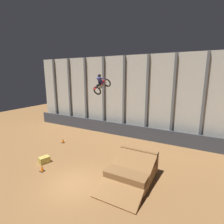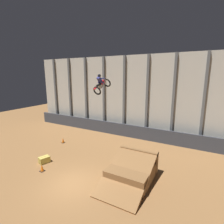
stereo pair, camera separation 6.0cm
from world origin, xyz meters
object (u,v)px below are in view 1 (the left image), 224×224
object	(u,v)px
dirt_ramp	(132,170)
hay_bale_trackside	(44,160)
rider_bike_solo	(101,84)
traffic_cone_arena_edge	(63,140)
traffic_cone_near_ramp	(42,168)

from	to	relation	value
dirt_ramp	hay_bale_trackside	xyz separation A→B (m)	(-7.85, -1.58, -0.40)
rider_bike_solo	traffic_cone_arena_edge	bearing A→B (deg)	169.70
traffic_cone_near_ramp	dirt_ramp	bearing A→B (deg)	21.18
dirt_ramp	rider_bike_solo	xyz separation A→B (m)	(-3.09, 0.67, 6.35)
dirt_ramp	traffic_cone_near_ramp	bearing A→B (deg)	-158.82
dirt_ramp	hay_bale_trackside	world-z (taller)	dirt_ramp
dirt_ramp	rider_bike_solo	world-z (taller)	rider_bike_solo
rider_bike_solo	traffic_cone_near_ramp	bearing A→B (deg)	-131.62
hay_bale_trackside	traffic_cone_near_ramp	bearing A→B (deg)	-47.19
rider_bike_solo	traffic_cone_near_ramp	size ratio (longest dim) A/B	3.26
traffic_cone_near_ramp	traffic_cone_arena_edge	world-z (taller)	same
dirt_ramp	hay_bale_trackside	distance (m)	8.01
rider_bike_solo	hay_bale_trackside	world-z (taller)	rider_bike_solo
rider_bike_solo	traffic_cone_arena_edge	size ratio (longest dim) A/B	3.26
dirt_ramp	traffic_cone_arena_edge	size ratio (longest dim) A/B	8.51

